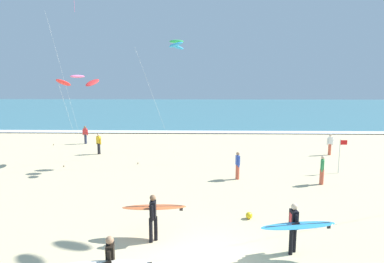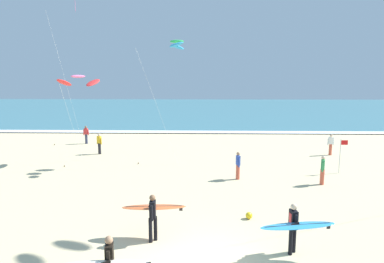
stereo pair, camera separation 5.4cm
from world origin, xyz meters
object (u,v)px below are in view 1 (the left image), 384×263
at_px(kite_arc_rose_near, 78,81).
at_px(lifeguard_flag, 340,153).
at_px(kite_arc_emerald_far, 176,45).
at_px(bystander_blue_top, 238,165).
at_px(surfer_trailing, 296,225).
at_px(surfer_lead, 154,211).
at_px(bystander_yellow_top, 99,144).
at_px(bystander_green_top, 322,170).
at_px(bystander_white_top, 330,144).
at_px(bystander_red_top, 85,135).
at_px(beach_ball, 249,215).

relative_size(kite_arc_rose_near, lifeguard_flag, 2.84).
relative_size(kite_arc_emerald_far, bystander_blue_top, 5.12).
xyz_separation_m(kite_arc_rose_near, bystander_blue_top, (10.56, -4.41, -4.76)).
xyz_separation_m(surfer_trailing, lifeguard_flag, (5.43, 9.77, 0.22)).
distance_m(surfer_lead, bystander_yellow_top, 14.86).
height_order(bystander_blue_top, bystander_yellow_top, same).
bearing_deg(bystander_green_top, kite_arc_emerald_far, 152.84).
distance_m(surfer_trailing, kite_arc_rose_near, 17.74).
relative_size(bystander_blue_top, bystander_white_top, 1.00).
bearing_deg(bystander_blue_top, surfer_lead, -117.34).
distance_m(kite_arc_emerald_far, bystander_blue_top, 8.60).
distance_m(kite_arc_emerald_far, bystander_green_top, 11.54).
relative_size(surfer_trailing, kite_arc_emerald_far, 0.30).
relative_size(kite_arc_rose_near, bystander_yellow_top, 3.75).
distance_m(kite_arc_rose_near, kite_arc_emerald_far, 7.32).
relative_size(kite_arc_rose_near, kite_arc_emerald_far, 0.73).
height_order(bystander_yellow_top, bystander_white_top, same).
bearing_deg(bystander_red_top, kite_arc_rose_near, -73.53).
bearing_deg(kite_arc_emerald_far, bystander_yellow_top, 154.88).
bearing_deg(surfer_trailing, beach_ball, 109.93).
height_order(kite_arc_emerald_far, bystander_red_top, kite_arc_emerald_far).
height_order(bystander_white_top, beach_ball, bystander_white_top).
bearing_deg(surfer_lead, surfer_trailing, -12.55).
bearing_deg(lifeguard_flag, bystander_yellow_top, 163.44).
xyz_separation_m(bystander_red_top, beach_ball, (12.18, -15.80, -0.67)).
bearing_deg(bystander_red_top, bystander_blue_top, -39.98).
distance_m(kite_arc_rose_near, lifeguard_flag, 17.70).
bearing_deg(lifeguard_flag, beach_ball, -133.19).
relative_size(kite_arc_emerald_far, lifeguard_flag, 3.88).
distance_m(surfer_trailing, beach_ball, 3.19).
bearing_deg(bystander_white_top, bystander_green_top, -113.77).
bearing_deg(surfer_lead, kite_arc_rose_near, 120.06).
xyz_separation_m(bystander_blue_top, bystander_white_top, (7.65, 6.38, 0.00)).
bearing_deg(kite_arc_emerald_far, bystander_green_top, -27.16).
relative_size(bystander_white_top, lifeguard_flag, 0.76).
bearing_deg(bystander_white_top, beach_ball, -123.24).
bearing_deg(bystander_green_top, lifeguard_flag, 50.21).
distance_m(lifeguard_flag, beach_ball, 9.53).
bearing_deg(kite_arc_rose_near, surfer_lead, -59.94).
xyz_separation_m(bystander_green_top, bystander_blue_top, (-4.46, 0.84, 0.00)).
height_order(surfer_lead, bystander_blue_top, surfer_lead).
bearing_deg(bystander_white_top, surfer_lead, -129.84).
distance_m(surfer_trailing, bystander_yellow_top, 18.15).
relative_size(kite_arc_emerald_far, bystander_white_top, 5.12).
xyz_separation_m(bystander_white_top, beach_ball, (-7.77, -11.86, -0.67)).
bearing_deg(bystander_yellow_top, bystander_green_top, -26.29).
bearing_deg(bystander_blue_top, kite_arc_rose_near, 157.35).
distance_m(bystander_blue_top, bystander_red_top, 16.06).
bearing_deg(surfer_lead, kite_arc_emerald_far, 89.46).
height_order(bystander_blue_top, bystander_red_top, same).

